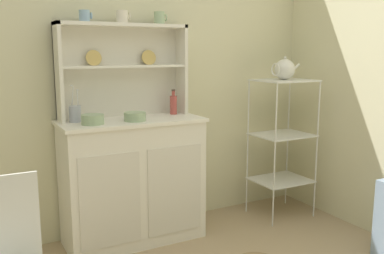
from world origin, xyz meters
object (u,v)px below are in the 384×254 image
hutch_shelf_unit (122,63)px  porcelain_teapot (285,69)px  bowl_mixing_large (93,119)px  bakers_rack (282,131)px  jam_bottle (173,104)px  cup_sky_0 (85,16)px  utensil_jar (75,113)px  hutch_cabinet (133,179)px

hutch_shelf_unit → porcelain_teapot: hutch_shelf_unit is taller
bowl_mixing_large → porcelain_teapot: porcelain_teapot is taller
bakers_rack → jam_bottle: bearing=167.1°
porcelain_teapot → bowl_mixing_large: bearing=178.3°
hutch_shelf_unit → bakers_rack: (1.27, -0.28, -0.57)m
bakers_rack → cup_sky_0: bearing=171.0°
cup_sky_0 → utensil_jar: 0.65m
hutch_cabinet → cup_sky_0: bearing=155.2°
hutch_cabinet → cup_sky_0: cup_sky_0 is taller
jam_bottle → utensil_jar: (-0.74, -0.01, -0.02)m
hutch_cabinet → utensil_jar: utensil_jar is taller
hutch_shelf_unit → cup_sky_0: bearing=-171.3°
bakers_rack → bowl_mixing_large: bearing=178.3°
hutch_shelf_unit → bowl_mixing_large: 0.52m
bakers_rack → porcelain_teapot: (-0.00, 0.00, 0.51)m
cup_sky_0 → bowl_mixing_large: 0.70m
hutch_cabinet → hutch_shelf_unit: 0.84m
cup_sky_0 → jam_bottle: (0.64, -0.04, -0.63)m
cup_sky_0 → jam_bottle: cup_sky_0 is taller
hutch_cabinet → jam_bottle: bearing=13.1°
hutch_shelf_unit → utensil_jar: bearing=-167.1°
hutch_cabinet → utensil_jar: 0.62m
utensil_jar → porcelain_teapot: size_ratio=0.98×
bakers_rack → jam_bottle: (-0.90, 0.21, 0.25)m
hutch_shelf_unit → jam_bottle: size_ratio=4.97×
bakers_rack → jam_bottle: size_ratio=6.06×
hutch_cabinet → utensil_jar: size_ratio=4.03×
cup_sky_0 → bowl_mixing_large: bearing=-98.0°
hutch_cabinet → bowl_mixing_large: 0.56m
hutch_shelf_unit → utensil_jar: size_ratio=3.75×
bowl_mixing_large → hutch_cabinet: bearing=14.1°
hutch_shelf_unit → porcelain_teapot: 1.30m
bowl_mixing_large → porcelain_teapot: 1.58m
bowl_mixing_large → porcelain_teapot: (1.56, -0.05, 0.30)m
jam_bottle → porcelain_teapot: size_ratio=0.74×
bowl_mixing_large → utensil_jar: utensil_jar is taller
bakers_rack → bowl_mixing_large: (-1.56, 0.05, 0.21)m
bakers_rack → cup_sky_0: 1.78m
bakers_rack → utensil_jar: (-1.64, 0.20, 0.24)m
cup_sky_0 → porcelain_teapot: (1.53, -0.24, -0.37)m
bakers_rack → jam_bottle: bakers_rack is taller
bakers_rack → utensil_jar: bearing=173.1°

